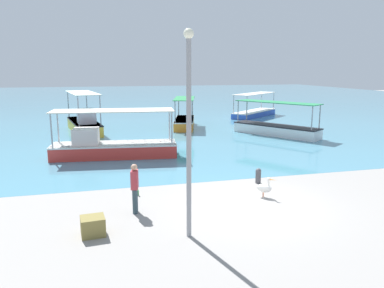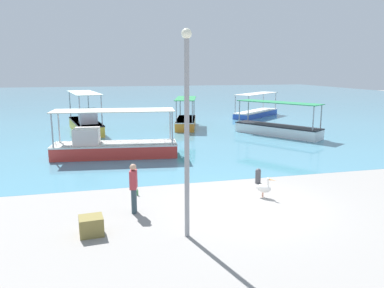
{
  "view_description": "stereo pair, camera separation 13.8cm",
  "coord_description": "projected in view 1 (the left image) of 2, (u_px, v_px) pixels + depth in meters",
  "views": [
    {
      "loc": [
        -5.12,
        -11.77,
        4.78
      ],
      "look_at": [
        -1.01,
        4.45,
        1.39
      ],
      "focal_mm": 35.0,
      "sensor_mm": 36.0,
      "label": 1
    },
    {
      "loc": [
        -4.99,
        -11.81,
        4.78
      ],
      "look_at": [
        -1.01,
        4.45,
        1.39
      ],
      "focal_mm": 35.0,
      "sensor_mm": 36.0,
      "label": 2
    }
  ],
  "objects": [
    {
      "name": "glass_bottle",
      "position": [
        138.0,
        193.0,
        14.3
      ],
      "size": [
        0.07,
        0.07,
        0.27
      ],
      "color": "#3F7F4C",
      "rests_on": "ground"
    },
    {
      "name": "fishing_boat_near_left",
      "position": [
        184.0,
        121.0,
        30.66
      ],
      "size": [
        2.79,
        5.19,
        2.42
      ],
      "color": "orange",
      "rests_on": "harbor_water"
    },
    {
      "name": "cargo_crate",
      "position": [
        93.0,
        226.0,
        10.88
      ],
      "size": [
        0.73,
        0.69,
        0.55
      ],
      "primitive_type": "cube",
      "rotation": [
        0.0,
        0.0,
        0.09
      ],
      "color": "olive",
      "rests_on": "ground"
    },
    {
      "name": "lamp_post",
      "position": [
        189.0,
        125.0,
        10.22
      ],
      "size": [
        0.28,
        0.28,
        5.81
      ],
      "color": "gray",
      "rests_on": "ground"
    },
    {
      "name": "fisherman_standing",
      "position": [
        135.0,
        187.0,
        12.45
      ],
      "size": [
        0.3,
        0.44,
        1.69
      ],
      "color": "#2F424B",
      "rests_on": "ground"
    },
    {
      "name": "fishing_boat_far_right",
      "position": [
        254.0,
        112.0,
        37.91
      ],
      "size": [
        6.18,
        5.58,
        2.33
      ],
      "color": "blue",
      "rests_on": "harbor_water"
    },
    {
      "name": "fishing_boat_far_left",
      "position": [
        84.0,
        123.0,
        28.43
      ],
      "size": [
        2.89,
        6.56,
        3.0
      ],
      "color": "gold",
      "rests_on": "harbor_water"
    },
    {
      "name": "mooring_bollard",
      "position": [
        258.0,
        175.0,
        15.81
      ],
      "size": [
        0.24,
        0.24,
        0.65
      ],
      "color": "#47474C",
      "rests_on": "ground"
    },
    {
      "name": "fishing_boat_center",
      "position": [
        111.0,
        146.0,
        20.5
      ],
      "size": [
        6.89,
        2.63,
        2.58
      ],
      "color": "red",
      "rests_on": "harbor_water"
    },
    {
      "name": "harbor_water",
      "position": [
        131.0,
        99.0,
        58.97
      ],
      "size": [
        110.0,
        90.0,
        0.0
      ],
      "primitive_type": "cube",
      "color": "teal",
      "rests_on": "ground"
    },
    {
      "name": "pelican",
      "position": [
        264.0,
        188.0,
        14.06
      ],
      "size": [
        0.66,
        0.64,
        0.8
      ],
      "color": "#E0997A",
      "rests_on": "ground"
    },
    {
      "name": "ground",
      "position": [
        250.0,
        205.0,
        13.36
      ],
      "size": [
        120.0,
        120.0,
        0.0
      ],
      "primitive_type": "plane",
      "color": "gray"
    },
    {
      "name": "fishing_boat_outer",
      "position": [
        276.0,
        128.0,
        27.15
      ],
      "size": [
        4.78,
        6.22,
        2.42
      ],
      "color": "white",
      "rests_on": "harbor_water"
    }
  ]
}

